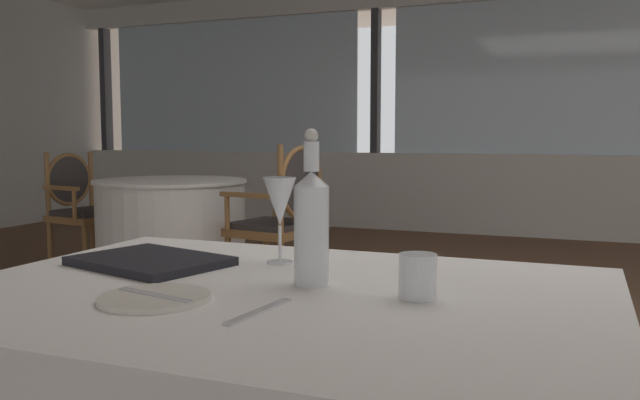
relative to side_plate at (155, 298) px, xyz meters
The scene contains 12 objects.
ground_plane 1.90m from the side_plate, 76.27° to the left, with size 15.18×15.18×0.00m, color brown.
window_wall_far 6.11m from the side_plate, 86.09° to the left, with size 11.63×0.14×2.67m.
side_plate is the anchor object (origin of this frame).
butter_knife 0.01m from the side_plate, ahead, with size 0.19×0.02×0.00m, color silver.
dinner_fork 0.22m from the side_plate, ahead, with size 0.19×0.02×0.00m, color silver.
water_bottle 0.34m from the side_plate, 46.34° to the left, with size 0.07×0.07×0.32m.
wine_glass 0.44m from the side_plate, 81.53° to the left, with size 0.08×0.08×0.21m.
water_tumbler 0.49m from the side_plate, 23.79° to the left, with size 0.07×0.07×0.08m, color white.
menu_book 0.35m from the side_plate, 127.27° to the left, with size 0.33×0.25×0.02m, color black.
background_table_0 3.47m from the side_plate, 123.86° to the left, with size 1.05×1.05×0.74m.
dining_chair_0_0 2.87m from the side_plate, 109.89° to the left, with size 0.54×0.59×0.99m.
dining_chair_0_1 4.17m from the side_plate, 133.38° to the left, with size 0.54×0.59×0.91m.
Camera 1 is at (0.31, -2.70, 1.04)m, focal length 37.10 mm.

